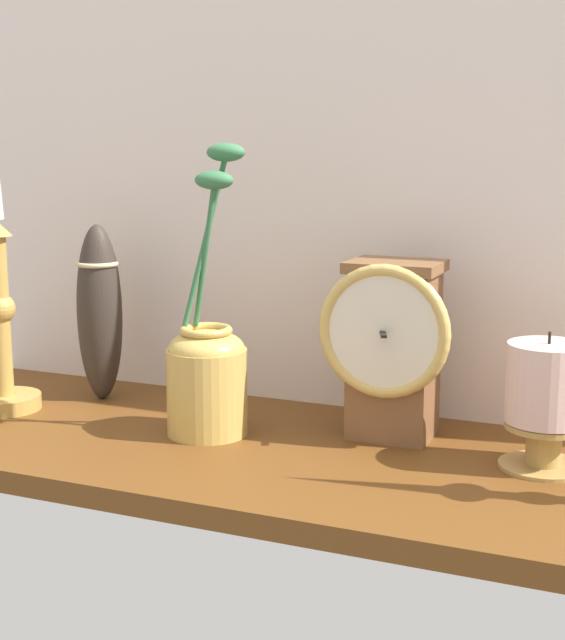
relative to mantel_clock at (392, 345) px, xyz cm
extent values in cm
cube|color=brown|center=(-9.97, -7.53, -11.79)|extent=(100.00, 36.00, 2.40)
cube|color=silver|center=(-9.97, 10.97, 21.91)|extent=(120.00, 2.00, 65.00)
cube|color=brown|center=(0.00, 0.83, -1.30)|extent=(8.91, 7.20, 18.59)
cube|color=brown|center=(0.00, 0.83, 8.60)|extent=(9.98, 8.06, 1.20)
torus|color=tan|center=(0.00, -3.16, 2.11)|extent=(14.51, 1.32, 14.51)
cylinder|color=silver|center=(0.00, -3.26, 2.11)|extent=(12.14, 0.40, 12.14)
cube|color=black|center=(0.00, -3.56, 2.11)|extent=(2.23, 4.52, 0.30)
cylinder|color=#B88E41|center=(-47.04, -7.79, -9.69)|extent=(8.78, 8.78, 1.80)
cylinder|color=tan|center=(-19.45, -6.49, -5.70)|extent=(9.07, 9.07, 9.78)
ellipsoid|color=tan|center=(-19.45, -6.49, -0.81)|extent=(8.62, 8.62, 4.31)
torus|color=tan|center=(-19.45, -6.49, 1.34)|extent=(5.89, 5.89, 0.90)
cylinder|color=#346F43|center=(-19.45, -6.49, 9.62)|extent=(4.15, 2.43, 16.25)
ellipsoid|color=#346F43|center=(-17.67, -7.40, 17.89)|extent=(4.40, 2.80, 2.00)
cylinder|color=#346F43|center=(-19.45, -6.49, 11.06)|extent=(5.31, 1.90, 19.00)
ellipsoid|color=#346F43|center=(-17.09, -5.85, 20.78)|extent=(4.40, 2.80, 2.00)
cylinder|color=#B08A49|center=(17.06, -3.22, -8.37)|extent=(3.56, 3.56, 4.45)
cylinder|color=#B08A49|center=(17.06, -3.22, -10.19)|extent=(8.90, 8.90, 0.80)
cylinder|color=#B08A49|center=(17.06, -3.22, -6.14)|extent=(8.01, 8.01, 0.60)
cylinder|color=beige|center=(17.06, -3.22, -1.73)|extent=(8.14, 8.14, 8.02)
cylinder|color=black|center=(17.06, -3.22, 2.88)|extent=(0.30, 0.30, 1.20)
ellipsoid|color=#332A24|center=(-38.69, 1.24, 0.61)|extent=(5.69, 5.69, 22.41)
torus|color=#CCB78C|center=(-38.69, 1.24, 6.89)|extent=(5.43, 5.43, 0.60)
camera|label=1|loc=(28.53, -97.06, 21.98)|focal=52.83mm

